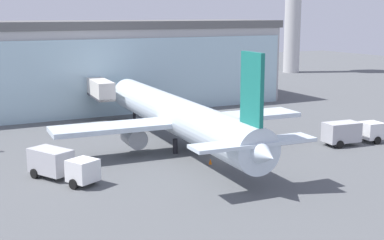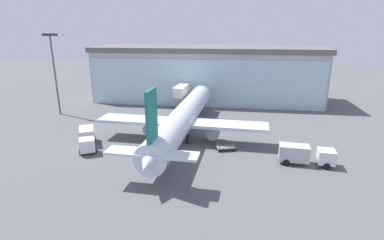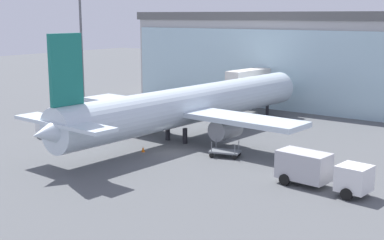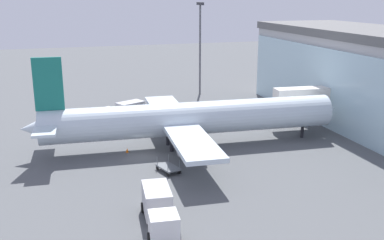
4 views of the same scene
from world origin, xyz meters
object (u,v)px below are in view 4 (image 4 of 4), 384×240
object	(u,v)px
apron_light_mast	(200,40)
safety_cone_wingtip	(150,115)
jet_bridge	(314,97)
catering_truck	(123,111)
baggage_cart	(168,167)
airplane	(187,119)
safety_cone_nose	(127,150)
fuel_truck	(159,208)

from	to	relation	value
apron_light_mast	safety_cone_wingtip	bearing A→B (deg)	-43.05
jet_bridge	catering_truck	distance (m)	27.92
baggage_cart	safety_cone_wingtip	world-z (taller)	baggage_cart
airplane	safety_cone_wingtip	world-z (taller)	airplane
baggage_cart	safety_cone_nose	size ratio (longest dim) A/B	5.71
catering_truck	fuel_truck	xyz separation A→B (m)	(32.60, -2.23, 0.00)
airplane	apron_light_mast	bearing A→B (deg)	72.63
safety_cone_nose	airplane	bearing A→B (deg)	89.03
jet_bridge	apron_light_mast	world-z (taller)	apron_light_mast
fuel_truck	safety_cone_nose	bearing A→B (deg)	-175.37
fuel_truck	baggage_cart	xyz separation A→B (m)	(-10.82, 3.58, -0.97)
apron_light_mast	catering_truck	distance (m)	23.89
catering_truck	safety_cone_wingtip	bearing A→B (deg)	165.83
apron_light_mast	safety_cone_nose	xyz separation A→B (m)	(28.78, -18.76, -9.92)
jet_bridge	baggage_cart	world-z (taller)	jet_bridge
jet_bridge	fuel_truck	world-z (taller)	jet_bridge
fuel_truck	safety_cone_wingtip	distance (m)	34.16
safety_cone_nose	safety_cone_wingtip	distance (m)	16.45
catering_truck	safety_cone_nose	world-z (taller)	catering_truck
apron_light_mast	airplane	xyz separation A→B (m)	(28.91, -11.25, -6.62)
baggage_cart	safety_cone_nose	xyz separation A→B (m)	(-7.43, -3.18, -0.23)
jet_bridge	catering_truck	xyz separation A→B (m)	(-11.68, -25.18, -2.95)
jet_bridge	safety_cone_wingtip	bearing A→B (deg)	154.11
catering_truck	fuel_truck	distance (m)	32.67
catering_truck	baggage_cart	bearing A→B (deg)	67.34
jet_bridge	safety_cone_wingtip	distance (m)	24.74
baggage_cart	jet_bridge	bearing A→B (deg)	-83.64
airplane	safety_cone_wingtip	bearing A→B (deg)	99.01
airplane	safety_cone_wingtip	xyz separation A→B (m)	(-15.39, -1.38, -3.30)
jet_bridge	baggage_cart	distance (m)	26.18
baggage_cart	safety_cone_nose	world-z (taller)	baggage_cart
jet_bridge	apron_light_mast	distance (m)	27.99
apron_light_mast	fuel_truck	bearing A→B (deg)	-22.16
airplane	safety_cone_nose	xyz separation A→B (m)	(-0.13, -7.51, -3.30)
jet_bridge	fuel_truck	size ratio (longest dim) A/B	1.55
jet_bridge	safety_cone_nose	world-z (taller)	jet_bridge
airplane	safety_cone_nose	distance (m)	8.20
apron_light_mast	catering_truck	xyz separation A→B (m)	(14.43, -16.92, -8.73)
jet_bridge	fuel_truck	bearing A→B (deg)	-137.46
jet_bridge	apron_light_mast	bearing A→B (deg)	112.76
apron_light_mast	baggage_cart	xyz separation A→B (m)	(36.21, -15.57, -9.70)
safety_cone_nose	catering_truck	bearing A→B (deg)	172.71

